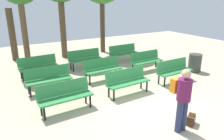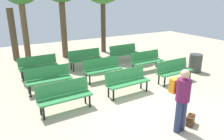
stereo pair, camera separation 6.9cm
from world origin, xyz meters
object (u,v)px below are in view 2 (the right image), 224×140
bench_r0_c0 (64,95)px  bench_r2_c0 (39,65)px  handbag (190,120)px  bench_r1_c0 (49,77)px  bench_r2_c2 (124,52)px  tree_1 (13,35)px  bench_r1_c1 (103,68)px  bench_r0_c1 (127,80)px  bench_r2_c1 (85,58)px  visitor_with_backpack (182,97)px  bench_r1_c2 (146,60)px  bench_r0_c2 (174,70)px  trash_bin (195,63)px

bench_r0_c0 → bench_r2_c0: (-0.06, 3.39, 0.00)m
bench_r0_c0 → handbag: bench_r0_c0 is taller
bench_r1_c0 → bench_r2_c2: size_ratio=0.99×
tree_1 → handbag: size_ratio=7.42×
tree_1 → bench_r1_c1: bearing=-60.9°
bench_r0_c1 → bench_r2_c1: size_ratio=1.00×
bench_r2_c2 → visitor_with_backpack: size_ratio=0.98×
bench_r2_c2 → bench_r1_c1: bearing=-142.7°
bench_r1_c2 → bench_r0_c2: bearing=-90.0°
bench_r1_c1 → bench_r0_c2: bearing=-36.1°
bench_r2_c1 → handbag: bench_r2_c1 is taller
bench_r0_c0 → bench_r2_c1: same height
bench_r0_c1 → bench_r0_c2: 2.25m
bench_r0_c2 → bench_r2_c0: 5.62m
bench_r0_c1 → bench_r2_c0: same height
bench_r1_c2 → tree_1: size_ratio=0.59×
bench_r2_c0 → visitor_with_backpack: 6.24m
handbag → bench_r1_c1: bearing=97.2°
bench_r0_c2 → trash_bin: bench_r0_c2 is taller
bench_r2_c1 → bench_r2_c0: bearing=-177.8°
bench_r2_c2 → tree_1: (-4.93, 3.14, 0.86)m
bench_r0_c1 → bench_r1_c0: same height
bench_r1_c0 → trash_bin: 6.42m
bench_r0_c2 → visitor_with_backpack: size_ratio=0.98×
bench_r0_c1 → tree_1: size_ratio=0.59×
bench_r0_c0 → handbag: 3.60m
bench_r1_c0 → bench_r2_c2: 4.75m
bench_r2_c2 → visitor_with_backpack: (-2.13, -5.95, 0.43)m
bench_r0_c1 → bench_r1_c1: 1.66m
bench_r2_c1 → bench_r2_c2: bearing=-0.6°
bench_r0_c1 → tree_1: bearing=111.4°
bench_r1_c0 → handbag: bearing=-56.4°
bench_r1_c2 → visitor_with_backpack: visitor_with_backpack is taller
bench_r2_c2 → handbag: 6.15m
tree_1 → visitor_with_backpack: tree_1 is taller
bench_r0_c2 → bench_r1_c0: (-4.56, 1.56, 0.00)m
tree_1 → trash_bin: bearing=-41.6°
bench_r2_c0 → tree_1: 3.43m
bench_r0_c1 → bench_r0_c2: size_ratio=1.00×
bench_r0_c2 → visitor_with_backpack: 3.47m
bench_r1_c2 → bench_r2_c0: same height
bench_r1_c1 → bench_r1_c2: bearing=-0.1°
bench_r0_c0 → bench_r0_c1: 2.25m
bench_r0_c1 → bench_r1_c2: size_ratio=1.00×
bench_r0_c2 → bench_r2_c1: size_ratio=1.00×
tree_1 → bench_r0_c2: bearing=-52.0°
bench_r0_c0 → handbag: size_ratio=4.41×
handbag → trash_bin: (3.61, 2.95, 0.27)m
bench_r0_c2 → trash_bin: 1.82m
bench_r0_c0 → bench_r1_c0: (-0.06, 1.68, 0.00)m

